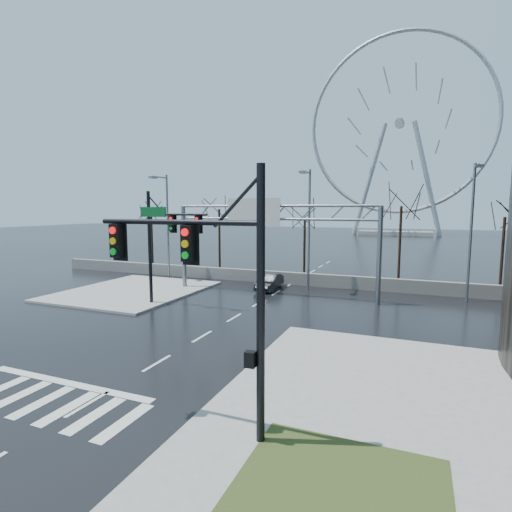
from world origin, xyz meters
The scene contains 18 objects.
ground centered at (0.00, 0.00, 0.00)m, with size 260.00×260.00×0.00m, color black.
sidewalk_right_ext centered at (10.00, 2.00, 0.07)m, with size 12.00×10.00×0.15m, color gray.
sidewalk_far centered at (-11.00, 12.00, 0.07)m, with size 10.00×12.00×0.15m, color gray.
grass_strip centered at (9.00, -5.00, 0.15)m, with size 5.00×4.00×0.02m, color #333E19.
barrier_wall centered at (0.00, 20.00, 0.55)m, with size 52.00×0.50×1.10m, color slate.
signal_mast_near centered at (5.14, -4.04, 4.87)m, with size 5.52×0.41×8.00m.
signal_mast_far centered at (-5.87, 8.96, 4.83)m, with size 4.72×0.41×8.00m.
sign_gantry centered at (-0.38, 14.96, 5.18)m, with size 16.36×0.40×7.60m.
streetlight_left centered at (-12.00, 18.16, 5.89)m, with size 0.50×2.55×10.00m.
streetlight_mid centered at (2.00, 18.16, 5.89)m, with size 0.50×2.55×10.00m.
streetlight_right centered at (14.00, 18.16, 5.89)m, with size 0.50×2.55×10.00m.
tree_far_left centered at (-18.00, 24.00, 5.57)m, with size 3.50×3.50×7.00m.
tree_left centered at (-9.00, 23.50, 5.98)m, with size 3.75×3.75×7.50m.
tree_center centered at (0.00, 24.50, 5.17)m, with size 3.25×3.25×6.50m.
tree_right centered at (9.00, 23.50, 6.22)m, with size 3.90×3.90×7.80m.
tree_far_right centered at (17.00, 24.00, 5.41)m, with size 3.40×3.40×6.80m.
ferris_wheel centered at (5.00, 95.00, 26.13)m, with size 45.00×6.00×50.91m.
car centered at (-0.96, 17.00, 0.66)m, with size 1.39×3.98×1.31m, color black.
Camera 1 is at (10.45, -14.05, 6.80)m, focal length 28.00 mm.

